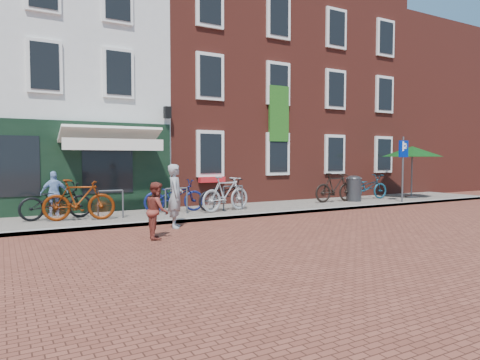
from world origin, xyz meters
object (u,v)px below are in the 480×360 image
bicycle_2 (174,196)px  bicycle_5 (335,187)px  cafe_person (54,194)px  bicycle_3 (226,194)px  bicycle_1 (79,200)px  parking_sign (403,159)px  litter_bin (354,187)px  boy (157,210)px  bicycle_6 (368,187)px  parasol (412,150)px  bicycle_0 (56,201)px  bicycle_4 (224,194)px  woman (175,196)px

bicycle_2 → bicycle_5: size_ratio=1.03×
cafe_person → bicycle_3: bearing=159.8°
bicycle_1 → bicycle_3: 4.52m
parking_sign → litter_bin: bearing=140.6°
boy → bicycle_2: bearing=-13.6°
parking_sign → bicycle_3: parking_sign is taller
litter_bin → parking_sign: size_ratio=0.43×
boy → cafe_person: (-1.70, 4.46, 0.12)m
bicycle_5 → bicycle_6: size_ratio=0.97×
bicycle_1 → bicycle_2: size_ratio=0.97×
parking_sign → cafe_person: size_ratio=1.91×
parasol → bicycle_1: size_ratio=1.32×
parking_sign → bicycle_0: (-12.48, 1.55, -1.18)m
bicycle_2 → litter_bin: bearing=-86.4°
parking_sign → bicycle_0: size_ratio=1.30×
parasol → cafe_person: bearing=174.9°
bicycle_0 → bicycle_6: same height
litter_bin → bicycle_3: size_ratio=0.57×
bicycle_0 → bicycle_4: (5.15, -0.35, 0.00)m
parking_sign → bicycle_5: parking_sign is taller
bicycle_4 → bicycle_1: bearing=83.8°
parking_sign → boy: (-10.75, -2.12, -1.15)m
parking_sign → bicycle_4: (-7.34, 1.20, -1.18)m
cafe_person → bicycle_3: cafe_person is taller
bicycle_5 → boy: bearing=113.7°
bicycle_3 → bicycle_0: bearing=69.4°
parasol → woman: 11.91m
bicycle_0 → bicycle_3: (5.05, -0.71, 0.06)m
litter_bin → parking_sign: bearing=-39.4°
parasol → parking_sign: bearing=-150.1°
parking_sign → boy: parking_sign is taller
cafe_person → bicycle_5: 10.16m
bicycle_3 → bicycle_4: size_ratio=0.97×
parking_sign → woman: size_ratio=1.53×
woman → boy: bearing=165.7°
woman → bicycle_6: bearing=-53.5°
bicycle_3 → bicycle_6: (7.09, 0.66, -0.06)m
bicycle_0 → bicycle_2: bearing=-98.0°
parking_sign → bicycle_4: parking_sign is taller
parasol → bicycle_2: parasol is taller
parasol → bicycle_3: parasol is taller
bicycle_0 → bicycle_6: size_ratio=1.00×
parking_sign → bicycle_1: bearing=175.3°
litter_bin → cafe_person: (-11.00, 1.15, 0.10)m
boy → bicycle_5: (8.40, 3.41, 0.03)m
litter_bin → bicycle_6: 1.15m
bicycle_2 → parasol: bearing=-86.3°
bicycle_1 → bicycle_5: same height
litter_bin → bicycle_4: 5.89m
parasol → boy: parasol is taller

